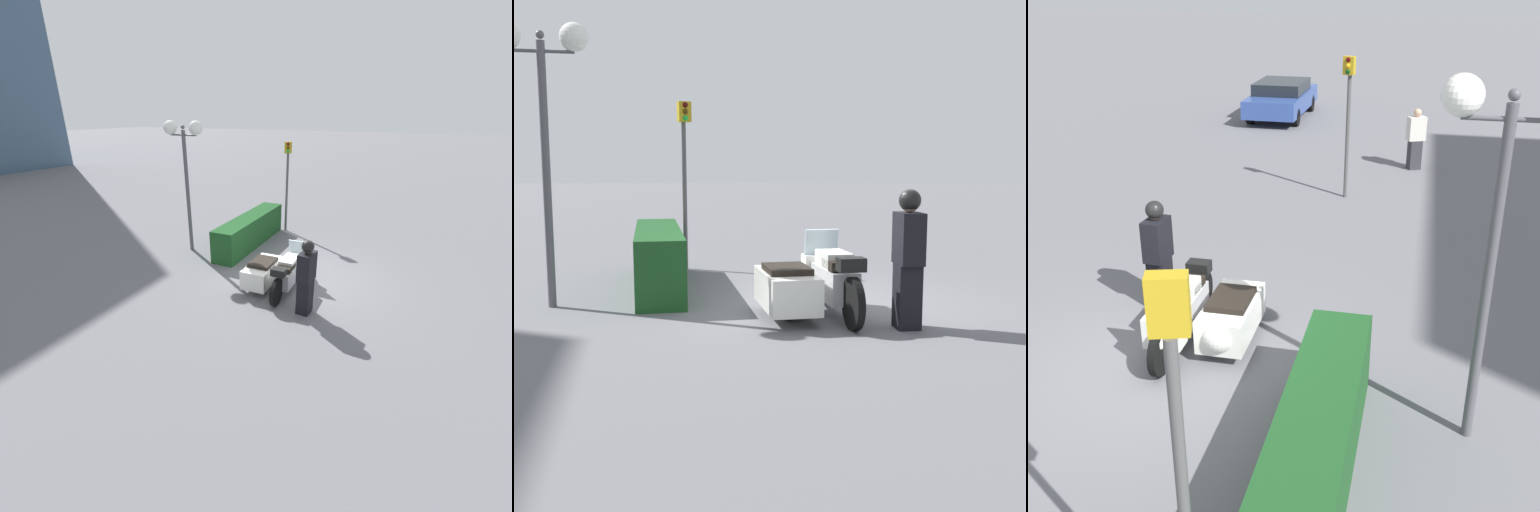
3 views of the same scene
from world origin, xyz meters
The scene contains 9 objects.
ground_plane centered at (0.00, 0.00, 0.00)m, with size 160.00×160.00×0.00m, color slate.
police_motorcycle centered at (-0.65, 0.52, 0.47)m, with size 2.48×1.31×1.17m.
officer_rider centered at (-1.59, -0.61, 0.96)m, with size 0.52×0.34×1.82m.
hedge_bush_curbside centered at (1.92, 2.53, 0.52)m, with size 4.09×0.76×1.05m, color #19471E.
twin_lamp_post centered at (0.62, 4.14, 3.41)m, with size 0.42×1.35×4.17m.
traffic_light_near centered at (3.90, 1.93, 2.24)m, with size 0.23×0.29×3.40m.
traffic_light_far centered at (-7.76, 1.57, 2.18)m, with size 0.22×0.29×3.31m.
parked_car_background centered at (-16.55, -1.97, 0.72)m, with size 4.42×1.94×1.34m.
pedestrian_bystander centered at (-10.63, 3.12, 0.83)m, with size 0.46×0.55×1.66m.
Camera 3 is at (7.05, 3.35, 5.04)m, focal length 45.00 mm.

